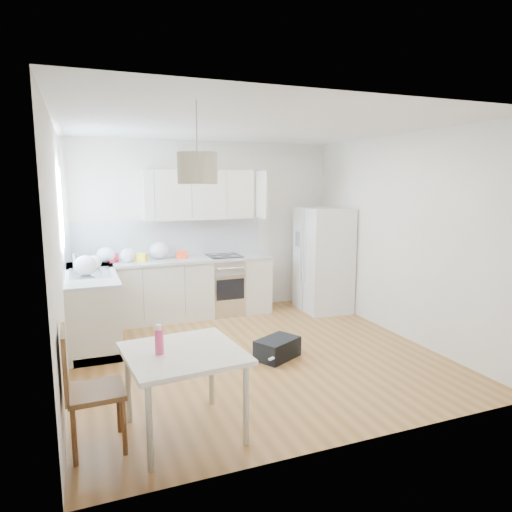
{
  "coord_description": "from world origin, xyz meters",
  "views": [
    {
      "loc": [
        -1.91,
        -4.95,
        2.08
      ],
      "look_at": [
        0.19,
        0.4,
        1.13
      ],
      "focal_mm": 32.0,
      "sensor_mm": 36.0,
      "label": 1
    }
  ],
  "objects_px": {
    "refrigerator": "(324,260)",
    "dining_chair": "(96,389)",
    "gym_bag": "(277,348)",
    "dining_table": "(184,360)"
  },
  "relations": [
    {
      "from": "dining_table",
      "to": "gym_bag",
      "type": "xyz_separation_m",
      "value": [
        1.38,
        1.21,
        -0.52
      ]
    },
    {
      "from": "refrigerator",
      "to": "dining_chair",
      "type": "bearing_deg",
      "value": -140.53
    },
    {
      "from": "refrigerator",
      "to": "gym_bag",
      "type": "relative_size",
      "value": 3.26
    },
    {
      "from": "dining_table",
      "to": "dining_chair",
      "type": "height_order",
      "value": "dining_chair"
    },
    {
      "from": "dining_chair",
      "to": "refrigerator",
      "type": "bearing_deg",
      "value": 36.29
    },
    {
      "from": "refrigerator",
      "to": "dining_table",
      "type": "bearing_deg",
      "value": -134.3
    },
    {
      "from": "refrigerator",
      "to": "dining_table",
      "type": "relative_size",
      "value": 1.69
    },
    {
      "from": "refrigerator",
      "to": "gym_bag",
      "type": "distance_m",
      "value": 2.35
    },
    {
      "from": "gym_bag",
      "to": "dining_chair",
      "type": "bearing_deg",
      "value": -177.9
    },
    {
      "from": "refrigerator",
      "to": "dining_chair",
      "type": "distance_m",
      "value": 4.58
    }
  ]
}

